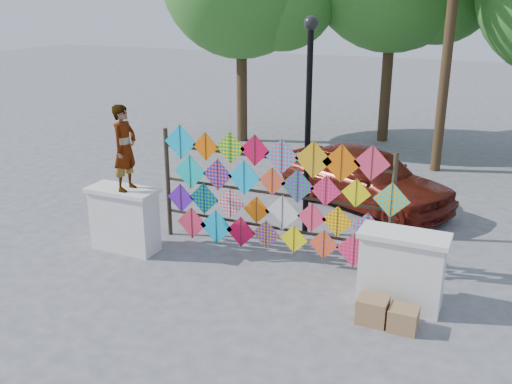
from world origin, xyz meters
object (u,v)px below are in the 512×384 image
kite_rack (272,195)px  lamppost (308,108)px  sedan (366,177)px  vendor_woman (125,148)px

kite_rack → lamppost: lamppost is taller
kite_rack → lamppost: bearing=79.0°
sedan → lamppost: lamppost is taller
sedan → kite_rack: bearing=-171.5°
kite_rack → sedan: (0.99, 3.46, -0.49)m
lamppost → kite_rack: bearing=-101.0°
kite_rack → vendor_woman: vendor_woman is taller
kite_rack → sedan: bearing=74.1°
kite_rack → sedan: kite_rack is taller
kite_rack → lamppost: (0.25, 1.27, 1.46)m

